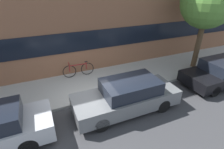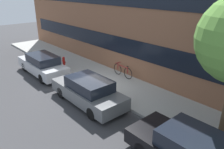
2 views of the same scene
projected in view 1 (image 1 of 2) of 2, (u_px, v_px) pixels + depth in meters
ground_plane at (92, 102)px, 8.07m from camera, size 56.00×56.00×0.00m
sidewalk_strip at (83, 85)px, 9.25m from camera, size 28.00×3.00×0.13m
parked_car_grey at (127, 96)px, 7.33m from camera, size 4.47×1.69×1.40m
parked_car_black at (222, 72)px, 9.35m from camera, size 4.24×1.81×1.33m
bicycle at (78, 69)px, 9.86m from camera, size 1.76×0.44×0.85m
street_tree at (208, 2)px, 9.43m from camera, size 2.94×2.94×5.34m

